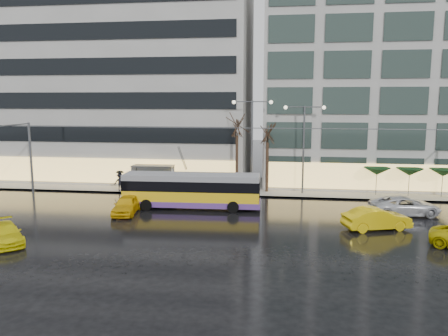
% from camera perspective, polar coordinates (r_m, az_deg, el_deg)
% --- Properties ---
extents(ground, '(140.00, 140.00, 0.00)m').
position_cam_1_polar(ground, '(33.51, -1.19, -7.07)').
color(ground, black).
rests_on(ground, ground).
extents(sidewalk, '(80.00, 10.00, 0.15)m').
position_cam_1_polar(sidewalk, '(46.83, 3.89, -2.39)').
color(sidewalk, gray).
rests_on(sidewalk, ground).
extents(kerb, '(80.00, 0.10, 0.15)m').
position_cam_1_polar(kerb, '(41.99, 3.43, -3.70)').
color(kerb, slate).
rests_on(kerb, ground).
extents(building_left, '(34.00, 14.00, 22.00)m').
position_cam_1_polar(building_left, '(55.04, -14.99, 10.60)').
color(building_left, '#9D9C96').
rests_on(building_left, sidewalk).
extents(building_right, '(32.00, 14.00, 25.00)m').
position_cam_1_polar(building_right, '(52.83, 23.59, 11.89)').
color(building_right, '#9D9C96').
rests_on(building_right, sidewalk).
extents(trolleybus, '(11.74, 4.67, 5.41)m').
position_cam_1_polar(trolleybus, '(37.42, -4.26, -3.09)').
color(trolleybus, yellow).
rests_on(trolleybus, ground).
extents(catenary, '(42.24, 5.12, 7.00)m').
position_cam_1_polar(catenary, '(40.27, 1.95, 1.81)').
color(catenary, '#595B60').
rests_on(catenary, ground).
extents(bus_shelter, '(4.20, 1.60, 2.51)m').
position_cam_1_polar(bus_shelter, '(45.16, -9.64, -0.49)').
color(bus_shelter, '#595B60').
rests_on(bus_shelter, sidewalk).
extents(street_lamp_near, '(3.96, 0.36, 9.03)m').
position_cam_1_polar(street_lamp_near, '(42.86, 3.68, 4.55)').
color(street_lamp_near, '#595B60').
rests_on(street_lamp_near, sidewalk).
extents(street_lamp_far, '(3.96, 0.36, 8.53)m').
position_cam_1_polar(street_lamp_far, '(42.82, 10.38, 4.05)').
color(street_lamp_far, '#595B60').
rests_on(street_lamp_far, sidewalk).
extents(tree_a, '(3.20, 3.20, 8.40)m').
position_cam_1_polar(tree_a, '(43.12, 1.72, 6.05)').
color(tree_a, black).
rests_on(tree_a, sidewalk).
extents(tree_b, '(3.20, 3.20, 7.70)m').
position_cam_1_polar(tree_b, '(43.15, 5.72, 5.10)').
color(tree_b, black).
rests_on(tree_b, sidewalk).
extents(parasol_a, '(2.50, 2.50, 2.65)m').
position_cam_1_polar(parasol_a, '(44.28, 19.34, -0.41)').
color(parasol_a, '#595B60').
rests_on(parasol_a, sidewalk).
extents(parasol_b, '(2.50, 2.50, 2.65)m').
position_cam_1_polar(parasol_b, '(44.99, 23.08, -0.48)').
color(parasol_b, '#595B60').
rests_on(parasol_b, sidewalk).
extents(parasol_c, '(2.50, 2.50, 2.65)m').
position_cam_1_polar(parasol_c, '(45.88, 26.69, -0.55)').
color(parasol_c, '#595B60').
rests_on(parasol_c, sidewalk).
extents(taxi_a, '(2.17, 4.49, 1.48)m').
position_cam_1_polar(taxi_a, '(36.58, -12.61, -4.72)').
color(taxi_a, yellow).
rests_on(taxi_a, ground).
extents(taxi_b, '(5.11, 3.10, 1.59)m').
position_cam_1_polar(taxi_b, '(33.30, 19.30, -6.26)').
color(taxi_b, yellow).
rests_on(taxi_b, ground).
extents(taxi_d, '(4.35, 4.51, 1.29)m').
position_cam_1_polar(taxi_d, '(31.84, -26.67, -7.68)').
color(taxi_d, yellow).
rests_on(taxi_d, ground).
extents(sedan_silver, '(5.82, 3.33, 1.53)m').
position_cam_1_polar(sedan_silver, '(38.18, 22.56, -4.59)').
color(sedan_silver, silver).
rests_on(sedan_silver, ground).
extents(pedestrian_a, '(1.17, 1.19, 2.19)m').
position_cam_1_polar(pedestrian_a, '(45.75, -7.59, -0.80)').
color(pedestrian_a, black).
rests_on(pedestrian_a, sidewalk).
extents(pedestrian_b, '(0.89, 0.71, 1.74)m').
position_cam_1_polar(pedestrian_b, '(43.63, -7.19, -2.01)').
color(pedestrian_b, black).
rests_on(pedestrian_b, sidewalk).
extents(pedestrian_c, '(1.31, 0.99, 2.11)m').
position_cam_1_polar(pedestrian_c, '(44.98, -13.43, -1.53)').
color(pedestrian_c, black).
rests_on(pedestrian_c, sidewalk).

